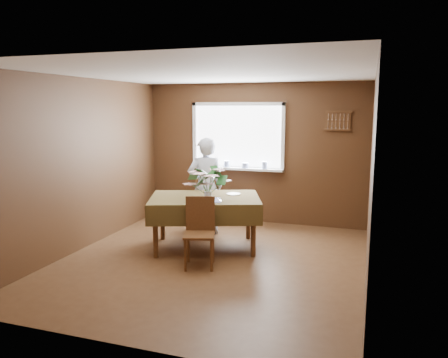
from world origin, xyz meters
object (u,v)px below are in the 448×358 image
(seated_woman, at_px, (206,186))
(flower_bouquet, at_px, (208,179))
(dining_table, at_px, (205,203))
(chair_far, at_px, (205,202))
(chair_near, at_px, (200,228))

(seated_woman, bearing_deg, flower_bouquet, 83.47)
(dining_table, distance_m, chair_far, 0.90)
(flower_bouquet, bearing_deg, chair_near, -82.50)
(chair_near, xyz_separation_m, seated_woman, (-0.44, 1.38, 0.30))
(chair_near, bearing_deg, seated_woman, 91.10)
(chair_far, bearing_deg, dining_table, 73.07)
(dining_table, bearing_deg, chair_near, -94.41)
(flower_bouquet, bearing_deg, dining_table, 120.64)
(seated_woman, height_order, flower_bouquet, seated_woman)
(dining_table, relative_size, chair_far, 2.00)
(chair_far, relative_size, flower_bouquet, 1.71)
(chair_near, relative_size, flower_bouquet, 1.67)
(chair_far, bearing_deg, chair_near, 70.72)
(chair_near, bearing_deg, dining_table, 88.87)
(flower_bouquet, bearing_deg, chair_far, 112.98)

